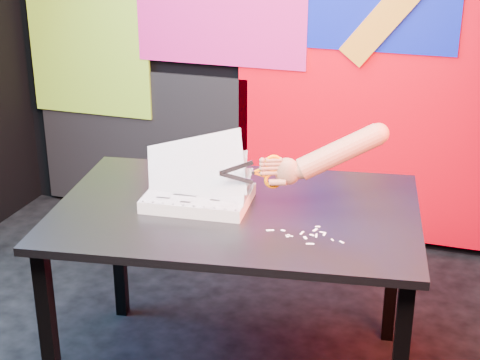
% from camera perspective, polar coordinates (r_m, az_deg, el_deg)
% --- Properties ---
extents(room, '(3.01, 3.01, 2.71)m').
position_cam_1_polar(room, '(2.53, -7.32, 10.29)').
color(room, black).
rests_on(room, ground).
extents(backdrop, '(2.88, 0.05, 2.08)m').
position_cam_1_polar(backdrop, '(3.94, 2.85, 8.72)').
color(backdrop, '#EA0011').
rests_on(backdrop, ground).
extents(work_table, '(1.44, 1.07, 0.75)m').
position_cam_1_polar(work_table, '(2.73, -0.27, -3.67)').
color(work_table, black).
rests_on(work_table, ground).
extents(printout_stack, '(0.44, 0.31, 0.29)m').
position_cam_1_polar(printout_stack, '(2.73, -3.26, -1.27)').
color(printout_stack, beige).
rests_on(printout_stack, work_table).
extents(scissors, '(0.21, 0.10, 0.13)m').
position_cam_1_polar(scissors, '(2.63, 2.26, 0.63)').
color(scissors, '#AAAAAA').
rests_on(scissors, printout_stack).
extents(hand_forearm, '(0.42, 0.21, 0.22)m').
position_cam_1_polar(hand_forearm, '(2.65, 7.04, 1.96)').
color(hand_forearm, '#9E6954').
rests_on(hand_forearm, work_table).
extents(paper_clippings, '(0.27, 0.15, 0.00)m').
position_cam_1_polar(paper_clippings, '(2.51, 5.13, -4.24)').
color(paper_clippings, white).
rests_on(paper_clippings, work_table).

